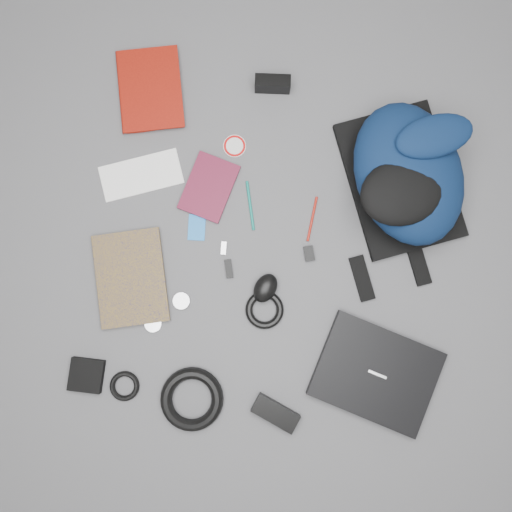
# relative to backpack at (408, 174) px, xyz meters

# --- Properties ---
(ground) EXTENTS (4.00, 4.00, 0.00)m
(ground) POSITION_rel_backpack_xyz_m (-0.40, -0.28, -0.10)
(ground) COLOR #4F4F51
(ground) RESTS_ON ground
(backpack) EXTENTS (0.47, 0.55, 0.19)m
(backpack) POSITION_rel_backpack_xyz_m (0.00, 0.00, 0.00)
(backpack) COLOR black
(backpack) RESTS_ON ground
(laptop) EXTENTS (0.39, 0.34, 0.03)m
(laptop) POSITION_rel_backpack_xyz_m (-0.01, -0.58, -0.08)
(laptop) COLOR black
(laptop) RESTS_ON ground
(textbook_red) EXTENTS (0.24, 0.29, 0.03)m
(textbook_red) POSITION_rel_backpack_xyz_m (-0.87, 0.17, -0.08)
(textbook_red) COLOR maroon
(textbook_red) RESTS_ON ground
(comic_book) EXTENTS (0.27, 0.32, 0.02)m
(comic_book) POSITION_rel_backpack_xyz_m (-0.86, -0.41, -0.09)
(comic_book) COLOR #B18A0C
(comic_book) RESTS_ON ground
(envelope) EXTENTS (0.27, 0.19, 0.00)m
(envelope) POSITION_rel_backpack_xyz_m (-0.78, -0.07, -0.09)
(envelope) COLOR white
(envelope) RESTS_ON ground
(dvd_case) EXTENTS (0.18, 0.21, 0.01)m
(dvd_case) POSITION_rel_backpack_xyz_m (-0.57, -0.09, -0.09)
(dvd_case) COLOR #4A0E20
(dvd_case) RESTS_ON ground
(compact_camera) EXTENTS (0.11, 0.05, 0.06)m
(compact_camera) POSITION_rel_backpack_xyz_m (-0.41, 0.24, -0.07)
(compact_camera) COLOR black
(compact_camera) RESTS_ON ground
(sticker_disc) EXTENTS (0.09, 0.09, 0.00)m
(sticker_disc) POSITION_rel_backpack_xyz_m (-0.51, 0.05, -0.10)
(sticker_disc) COLOR white
(sticker_disc) RESTS_ON ground
(pen_teal) EXTENTS (0.05, 0.15, 0.01)m
(pen_teal) POSITION_rel_backpack_xyz_m (-0.44, -0.13, -0.09)
(pen_teal) COLOR #0C6E61
(pen_teal) RESTS_ON ground
(pen_red) EXTENTS (0.02, 0.14, 0.01)m
(pen_red) POSITION_rel_backpack_xyz_m (-0.25, -0.15, -0.09)
(pen_red) COLOR #9C160C
(pen_red) RESTS_ON ground
(id_badge) EXTENTS (0.06, 0.08, 0.00)m
(id_badge) POSITION_rel_backpack_xyz_m (-0.59, -0.21, -0.10)
(id_badge) COLOR blue
(id_badge) RESTS_ON ground
(usb_black) EXTENTS (0.03, 0.06, 0.01)m
(usb_black) POSITION_rel_backpack_xyz_m (-0.48, -0.32, -0.09)
(usb_black) COLOR black
(usb_black) RESTS_ON ground
(usb_silver) EXTENTS (0.02, 0.04, 0.01)m
(usb_silver) POSITION_rel_backpack_xyz_m (-0.50, -0.26, -0.09)
(usb_silver) COLOR #ACACAF
(usb_silver) RESTS_ON ground
(key_fob) EXTENTS (0.04, 0.05, 0.01)m
(key_fob) POSITION_rel_backpack_xyz_m (-0.25, -0.25, -0.09)
(key_fob) COLOR black
(key_fob) RESTS_ON ground
(mouse) EXTENTS (0.09, 0.11, 0.05)m
(mouse) POSITION_rel_backpack_xyz_m (-0.36, -0.37, -0.07)
(mouse) COLOR black
(mouse) RESTS_ON ground
(headphone_left) EXTENTS (0.06, 0.06, 0.01)m
(headphone_left) POSITION_rel_backpack_xyz_m (-0.61, -0.43, -0.09)
(headphone_left) COLOR #ADAEB0
(headphone_left) RESTS_ON ground
(headphone_right) EXTENTS (0.06, 0.06, 0.01)m
(headphone_right) POSITION_rel_backpack_xyz_m (-0.68, -0.51, -0.09)
(headphone_right) COLOR silver
(headphone_right) RESTS_ON ground
(cable_coil) EXTENTS (0.12, 0.12, 0.02)m
(cable_coil) POSITION_rel_backpack_xyz_m (-0.36, -0.43, -0.09)
(cable_coil) COLOR black
(cable_coil) RESTS_ON ground
(power_brick) EXTENTS (0.15, 0.10, 0.03)m
(power_brick) POSITION_rel_backpack_xyz_m (-0.29, -0.72, -0.08)
(power_brick) COLOR black
(power_brick) RESTS_ON ground
(power_cord_coil) EXTENTS (0.21, 0.21, 0.04)m
(power_cord_coil) POSITION_rel_backpack_xyz_m (-0.54, -0.71, -0.08)
(power_cord_coil) COLOR black
(power_cord_coil) RESTS_ON ground
(pouch) EXTENTS (0.10, 0.10, 0.02)m
(pouch) POSITION_rel_backpack_xyz_m (-0.85, -0.68, -0.08)
(pouch) COLOR black
(pouch) RESTS_ON ground
(earbud_coil) EXTENTS (0.10, 0.10, 0.02)m
(earbud_coil) POSITION_rel_backpack_xyz_m (-0.74, -0.70, -0.09)
(earbud_coil) COLOR black
(earbud_coil) RESTS_ON ground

